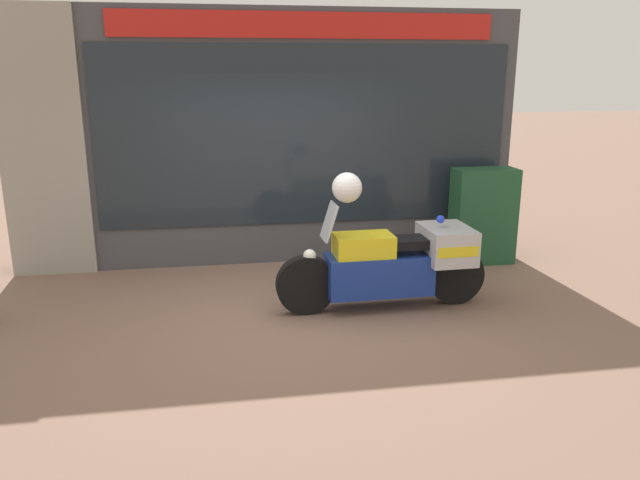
# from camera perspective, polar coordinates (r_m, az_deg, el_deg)

# --- Properties ---
(ground_plane) EXTENTS (60.00, 60.00, 0.00)m
(ground_plane) POSITION_cam_1_polar(r_m,az_deg,el_deg) (6.87, -2.82, -6.47)
(ground_plane) COLOR #7A5B4C
(shop_building) EXTENTS (6.65, 0.55, 3.31)m
(shop_building) POSITION_cam_1_polar(r_m,az_deg,el_deg) (8.38, -7.79, 9.14)
(shop_building) COLOR #424247
(shop_building) RESTS_ON ground
(window_display) EXTENTS (5.18, 0.30, 2.07)m
(window_display) POSITION_cam_1_polar(r_m,az_deg,el_deg) (8.69, -1.62, 1.63)
(window_display) COLOR slate
(window_display) RESTS_ON ground
(paramedic_motorcycle) EXTENTS (2.34, 0.69, 1.21)m
(paramedic_motorcycle) POSITION_cam_1_polar(r_m,az_deg,el_deg) (6.85, 7.05, -2.03)
(paramedic_motorcycle) COLOR black
(paramedic_motorcycle) RESTS_ON ground
(utility_cabinet) EXTENTS (0.83, 0.42, 1.28)m
(utility_cabinet) POSITION_cam_1_polar(r_m,az_deg,el_deg) (8.68, 14.67, 2.14)
(utility_cabinet) COLOR #1E4C2D
(utility_cabinet) RESTS_ON ground
(white_helmet) EXTENTS (0.32, 0.32, 0.32)m
(white_helmet) POSITION_cam_1_polar(r_m,az_deg,el_deg) (6.50, 2.48, 4.81)
(white_helmet) COLOR white
(white_helmet) RESTS_ON paramedic_motorcycle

